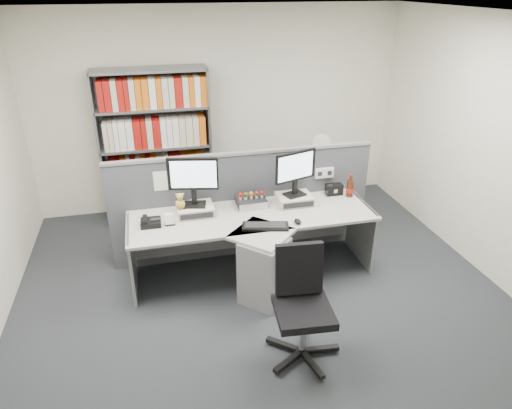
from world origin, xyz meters
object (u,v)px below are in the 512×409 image
object	(u,v)px
desk_phone	(150,222)
office_chair	(302,301)
mouse	(298,221)
monitor_left	(193,178)
cola_bottle	(350,188)
shelving_unit	(156,149)
desktop_pc	(251,201)
speaker	(334,189)
monitor_right	(295,170)
filing_cabinet	(318,191)
keyboard	(265,226)
desk	(257,247)
desk_calendar	(169,220)
desk_fan	(321,147)

from	to	relation	value
desk_phone	office_chair	bearing A→B (deg)	-47.73
mouse	office_chair	world-z (taller)	office_chair
monitor_left	cola_bottle	distance (m)	1.80
mouse	office_chair	distance (m)	1.05
desk_phone	shelving_unit	distance (m)	1.63
desktop_pc	speaker	world-z (taller)	speaker
monitor_right	filing_cabinet	xyz separation A→B (m)	(0.68, 1.02, -0.77)
mouse	monitor_left	bearing A→B (deg)	155.43
keyboard	filing_cabinet	size ratio (longest dim) A/B	0.70
desk	monitor_right	world-z (taller)	monitor_right
desk	desktop_pc	world-z (taller)	desktop_pc
monitor_right	filing_cabinet	distance (m)	1.45
cola_bottle	mouse	bearing A→B (deg)	-148.43
office_chair	desk_phone	bearing A→B (deg)	132.27
monitor_right	keyboard	distance (m)	0.75
monitor_right	desk_phone	size ratio (longest dim) A/B	2.42
monitor_left	monitor_right	bearing A→B (deg)	-0.00
speaker	office_chair	bearing A→B (deg)	-120.23
mouse	desk_phone	size ratio (longest dim) A/B	0.52
desktop_pc	speaker	distance (m)	0.99
desk	desktop_pc	bearing A→B (deg)	84.92
mouse	desk_calendar	bearing A→B (deg)	167.82
speaker	filing_cabinet	bearing A→B (deg)	79.51
desk_phone	desk_fan	world-z (taller)	desk_fan
keyboard	desk_phone	world-z (taller)	desk_phone
filing_cabinet	office_chair	bearing A→B (deg)	-113.63
filing_cabinet	desk_fan	world-z (taller)	desk_fan
desk	speaker	bearing A→B (deg)	25.93
desktop_pc	desk_calendar	xyz separation A→B (m)	(-0.91, -0.25, 0.01)
desk_phone	desk_calendar	distance (m)	0.19
desk_fan	shelving_unit	bearing A→B (deg)	167.92
desk_phone	desk_calendar	size ratio (longest dim) A/B	1.69
monitor_right	desk_calendar	xyz separation A→B (m)	(-1.38, -0.18, -0.35)
desk	office_chair	distance (m)	1.07
desk	cola_bottle	world-z (taller)	cola_bottle
keyboard	monitor_right	bearing A→B (deg)	45.60
cola_bottle	filing_cabinet	xyz separation A→B (m)	(0.01, 0.99, -0.47)
monitor_left	desk_phone	xyz separation A→B (m)	(-0.47, -0.14, -0.38)
speaker	desk_fan	bearing A→B (deg)	79.50
shelving_unit	desk_fan	world-z (taller)	shelving_unit
desk	monitor_right	xyz separation A→B (m)	(0.52, 0.38, 0.67)
desk_calendar	office_chair	size ratio (longest dim) A/B	0.13
desktop_pc	monitor_right	bearing A→B (deg)	-8.78
desktop_pc	filing_cabinet	bearing A→B (deg)	39.11
shelving_unit	desk_fan	distance (m)	2.15
mouse	cola_bottle	xyz separation A→B (m)	(0.78, 0.48, 0.08)
desk_calendar	filing_cabinet	size ratio (longest dim) A/B	0.18
monitor_right	filing_cabinet	bearing A→B (deg)	56.06
mouse	shelving_unit	xyz separation A→B (m)	(-1.31, 1.92, 0.24)
speaker	shelving_unit	size ratio (longest dim) A/B	0.09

